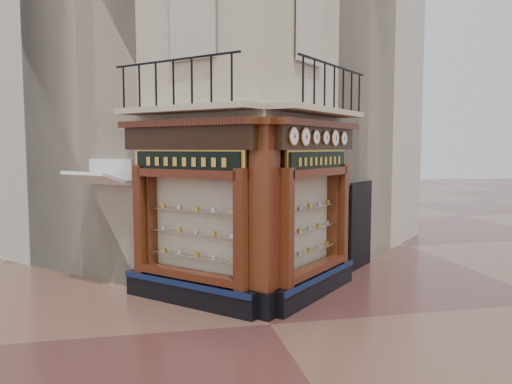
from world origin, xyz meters
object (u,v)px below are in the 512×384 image
object	(u,v)px
clock_c	(316,137)
signboard_left	(186,162)
clock_b	(305,137)
clock_d	(326,138)
clock_a	(293,136)
clock_e	(335,138)
clock_f	(344,138)
corner_pilaster	(265,221)
signboard_right	(318,161)
awning	(99,288)

from	to	relation	value
clock_c	signboard_left	xyz separation A→B (m)	(-2.75, 0.33, -0.52)
clock_b	signboard_left	world-z (taller)	clock_b
clock_d	signboard_left	bearing A→B (deg)	135.30
clock_a	clock_b	size ratio (longest dim) A/B	0.97
clock_e	signboard_left	world-z (taller)	clock_e
clock_f	signboard_left	distance (m)	3.91
corner_pilaster	clock_d	bearing A→B (deg)	-12.77
signboard_left	signboard_right	size ratio (longest dim) A/B	1.05
signboard_right	clock_d	bearing A→B (deg)	-39.62
clock_a	signboard_right	bearing A→B (deg)	4.64
clock_f	signboard_right	distance (m)	1.26
clock_b	clock_a	bearing A→B (deg)	180.00
clock_d	corner_pilaster	bearing A→B (deg)	167.23
awning	clock_a	bearing A→B (deg)	-169.59
corner_pilaster	clock_b	world-z (taller)	corner_pilaster
clock_a	clock_e	distance (m)	1.99
signboard_left	clock_b	bearing A→B (deg)	-150.90
clock_d	awning	world-z (taller)	clock_d
clock_b	clock_d	xyz separation A→B (m)	(0.70, 0.70, 0.00)
clock_a	signboard_left	xyz separation A→B (m)	(-2.04, 1.04, -0.52)
clock_a	clock_e	xyz separation A→B (m)	(1.41, 1.41, -0.00)
corner_pilaster	clock_e	bearing A→B (deg)	-10.17
clock_d	clock_f	distance (m)	1.01
clock_c	awning	distance (m)	6.33
clock_d	signboard_left	xyz separation A→B (m)	(-3.09, -0.02, -0.52)
clock_b	clock_e	size ratio (longest dim) A/B	1.00
corner_pilaster	awning	xyz separation A→B (m)	(-3.47, 2.76, -1.95)
clock_a	clock_e	size ratio (longest dim) A/B	0.97
awning	signboard_left	world-z (taller)	signboard_left
clock_f	signboard_left	size ratio (longest dim) A/B	0.15
clock_d	clock_f	xyz separation A→B (m)	(0.71, 0.71, 0.00)
awning	clock_e	bearing A→B (deg)	-149.20
clock_b	clock_c	distance (m)	0.50
clock_e	clock_f	xyz separation A→B (m)	(0.36, 0.36, 0.00)
clock_a	clock_d	bearing A→B (deg)	0.00
corner_pilaster	signboard_right	xyz separation A→B (m)	(1.46, 1.01, 1.15)
corner_pilaster	signboard_left	distance (m)	2.12
clock_c	signboard_right	xyz separation A→B (m)	(0.18, 0.33, -0.52)
clock_d	awning	size ratio (longest dim) A/B	0.21
clock_b	clock_f	bearing A→B (deg)	0.00
corner_pilaster	awning	world-z (taller)	corner_pilaster
clock_a	clock_b	distance (m)	0.51
clock_c	signboard_left	world-z (taller)	clock_c
signboard_left	clock_e	bearing A→B (deg)	-128.92
corner_pilaster	signboard_right	distance (m)	2.12
clock_b	signboard_right	xyz separation A→B (m)	(0.53, 0.68, -0.52)
awning	clock_c	bearing A→B (deg)	-158.62
clock_a	awning	distance (m)	6.10
clock_b	clock_f	world-z (taller)	clock_b
clock_b	signboard_right	bearing A→B (deg)	7.37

